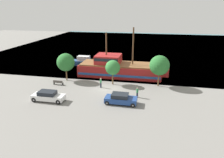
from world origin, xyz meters
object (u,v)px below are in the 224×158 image
(parked_car_curb_front, at_px, (121,99))
(fire_hydrant, at_px, (120,94))
(bench_promenade_east, at_px, (58,82))
(moored_boat_dockside, at_px, (85,62))
(pirate_ship, at_px, (119,68))
(parked_car_curb_mid, at_px, (48,96))
(pedestrian_walking_near, at_px, (137,92))
(pedestrian_walking_far, at_px, (101,83))

(parked_car_curb_front, bearing_deg, fire_hydrant, 103.15)
(fire_hydrant, xyz_separation_m, bench_promenade_east, (-11.72, 3.00, 0.03))
(parked_car_curb_front, bearing_deg, moored_boat_dockside, 121.14)
(pirate_ship, relative_size, moored_boat_dockside, 2.46)
(parked_car_curb_mid, distance_m, pedestrian_walking_near, 13.44)
(parked_car_curb_front, height_order, parked_car_curb_mid, parked_car_curb_mid)
(pirate_ship, bearing_deg, parked_car_curb_mid, -119.38)
(fire_hydrant, bearing_deg, moored_boat_dockside, 123.38)
(parked_car_curb_mid, bearing_deg, pedestrian_walking_far, 48.60)
(pirate_ship, height_order, moored_boat_dockside, pirate_ship)
(parked_car_curb_front, relative_size, parked_car_curb_mid, 0.95)
(pirate_ship, bearing_deg, parked_car_curb_front, -79.10)
(fire_hydrant, distance_m, pedestrian_walking_near, 2.75)
(pirate_ship, distance_m, parked_car_curb_mid, 16.65)
(parked_car_curb_front, height_order, fire_hydrant, parked_car_curb_front)
(moored_boat_dockside, distance_m, bench_promenade_east, 14.21)
(moored_boat_dockside, xyz_separation_m, parked_car_curb_front, (11.93, -19.74, -0.04))
(pirate_ship, distance_m, pedestrian_walking_far, 7.71)
(parked_car_curb_front, distance_m, parked_car_curb_mid, 10.78)
(bench_promenade_east, height_order, pedestrian_walking_near, pedestrian_walking_near)
(pedestrian_walking_far, bearing_deg, pirate_ship, 75.40)
(moored_boat_dockside, height_order, pedestrian_walking_far, moored_boat_dockside)
(parked_car_curb_front, height_order, bench_promenade_east, parked_car_curb_front)
(pirate_ship, xyz_separation_m, pedestrian_walking_near, (4.66, -10.45, -0.71))
(parked_car_curb_mid, bearing_deg, moored_boat_dockside, 93.33)
(pirate_ship, relative_size, pedestrian_walking_near, 10.82)
(pirate_ship, height_order, bench_promenade_east, pirate_ship)
(pedestrian_walking_far, bearing_deg, fire_hydrant, -39.90)
(pedestrian_walking_far, bearing_deg, parked_car_curb_front, -52.25)
(parked_car_curb_front, xyz_separation_m, parked_car_curb_mid, (-10.70, -1.27, 0.02))
(pedestrian_walking_near, xyz_separation_m, pedestrian_walking_far, (-6.60, 3.02, 0.04))
(pirate_ship, bearing_deg, bench_promenade_east, -141.81)
(pirate_ship, distance_m, fire_hydrant, 10.92)
(pirate_ship, height_order, pedestrian_walking_near, pirate_ship)
(pedestrian_walking_near, bearing_deg, bench_promenade_east, 169.16)
(parked_car_curb_mid, height_order, pedestrian_walking_near, pedestrian_walking_near)
(parked_car_curb_mid, relative_size, bench_promenade_east, 2.71)
(parked_car_curb_front, xyz_separation_m, pedestrian_walking_near, (2.12, 2.77, 0.07))
(parked_car_curb_front, bearing_deg, bench_promenade_east, 155.80)
(pirate_ship, distance_m, moored_boat_dockside, 11.45)
(moored_boat_dockside, distance_m, pedestrian_walking_near, 22.02)
(parked_car_curb_mid, bearing_deg, fire_hydrant, 20.63)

